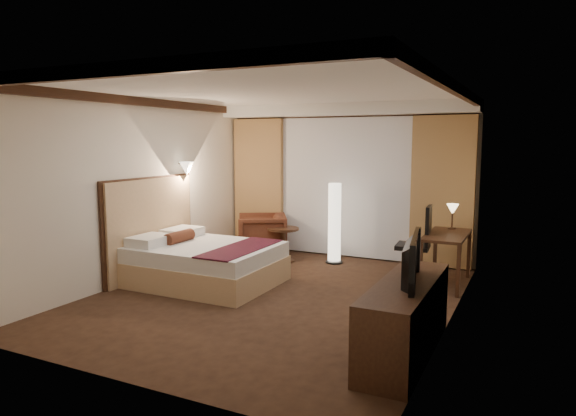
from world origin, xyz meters
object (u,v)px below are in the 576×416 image
at_px(bed, 206,264).
at_px(desk, 446,259).
at_px(armchair, 262,233).
at_px(office_chair, 413,244).
at_px(floor_lamp, 334,223).
at_px(side_table, 283,245).
at_px(dresser, 405,318).
at_px(television, 404,252).

relative_size(bed, desk, 1.66).
distance_m(bed, armchair, 1.88).
relative_size(desk, office_chair, 1.05).
height_order(floor_lamp, office_chair, floor_lamp).
xyz_separation_m(side_table, desk, (2.74, -0.24, 0.08)).
distance_m(dresser, television, 0.66).
xyz_separation_m(floor_lamp, dresser, (1.98, -3.24, -0.33)).
relative_size(bed, television, 1.96).
distance_m(armchair, television, 4.54).
relative_size(side_table, desk, 0.50).
height_order(desk, dresser, desk).
relative_size(bed, armchair, 2.33).
bearing_deg(side_table, armchair, 162.38).
bearing_deg(television, armchair, 37.38).
distance_m(side_table, television, 4.09).
distance_m(side_table, desk, 2.76).
bearing_deg(floor_lamp, dresser, -58.60).
bearing_deg(floor_lamp, armchair, -173.76).
distance_m(office_chair, dresser, 2.70).
bearing_deg(desk, bed, -154.99).
relative_size(floor_lamp, desk, 1.15).
xyz_separation_m(desk, television, (0.02, -2.69, 0.64)).
height_order(desk, office_chair, office_chair).
distance_m(armchair, dresser, 4.53).
xyz_separation_m(armchair, desk, (3.25, -0.40, -0.05)).
bearing_deg(side_table, dresser, -46.37).
bearing_deg(desk, side_table, 174.99).
relative_size(side_table, floor_lamp, 0.43).
relative_size(office_chair, television, 1.13).
bearing_deg(floor_lamp, desk, -15.86).
bearing_deg(television, desk, -8.82).
bearing_deg(television, office_chair, 1.23).
relative_size(desk, television, 1.18).
relative_size(floor_lamp, office_chair, 1.20).
relative_size(armchair, office_chair, 0.74).
height_order(dresser, television, television).
bearing_deg(office_chair, bed, -157.18).
xyz_separation_m(armchair, floor_lamp, (1.33, 0.15, 0.26)).
bearing_deg(dresser, desk, 91.06).
bearing_deg(television, dresser, -99.25).
height_order(bed, dresser, dresser).
height_order(side_table, floor_lamp, floor_lamp).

